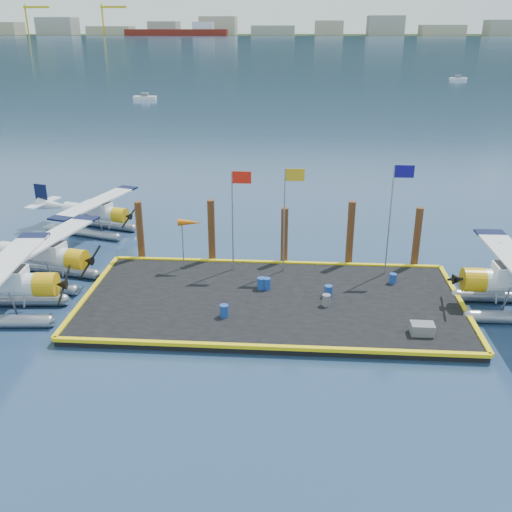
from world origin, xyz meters
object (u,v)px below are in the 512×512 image
at_px(piling_0, 140,233).
at_px(piling_1, 212,233).
at_px(drum_4, 393,278).
at_px(piling_3, 350,236).
at_px(drum_3, 224,311).
at_px(seaplane_c, 94,214).
at_px(flagpole_blue, 395,204).
at_px(piling_4, 417,240).
at_px(drum_5, 267,284).
at_px(flagpole_red, 236,205).
at_px(drum_2, 328,291).
at_px(crate, 422,329).
at_px(drum_1, 326,300).
at_px(seaplane_b, 40,258).
at_px(flagpole_yellow, 288,205).
at_px(drum_0, 261,283).
at_px(piling_2, 284,238).
at_px(windsock, 190,224).

xyz_separation_m(piling_0, piling_1, (4.50, 0.00, 0.10)).
relative_size(drum_4, piling_3, 0.13).
xyz_separation_m(drum_3, piling_1, (-1.70, 7.60, 1.38)).
bearing_deg(seaplane_c, flagpole_blue, 87.32).
distance_m(drum_4, piling_4, 3.65).
relative_size(flagpole_blue, piling_3, 1.51).
height_order(drum_5, flagpole_red, flagpole_red).
xyz_separation_m(drum_2, crate, (4.25, -3.76, -0.04)).
xyz_separation_m(drum_3, piling_4, (10.80, 7.60, 1.28)).
xyz_separation_m(drum_1, drum_2, (0.16, 1.09, 0.01)).
relative_size(seaplane_b, flagpole_yellow, 1.58).
xyz_separation_m(drum_3, piling_3, (6.80, 7.60, 1.43)).
bearing_deg(piling_3, drum_0, -140.64).
height_order(drum_1, flagpole_yellow, flagpole_yellow).
relative_size(seaplane_b, drum_1, 15.99).
bearing_deg(seaplane_b, drum_4, 103.11).
distance_m(seaplane_b, crate, 21.53).
bearing_deg(flagpole_red, piling_2, 29.80).
bearing_deg(flagpole_red, drum_3, -90.08).
bearing_deg(seaplane_c, drum_2, 74.39).
xyz_separation_m(drum_3, piling_0, (-6.20, 7.60, 1.28)).
xyz_separation_m(piling_2, piling_3, (4.00, 0.00, 0.25)).
distance_m(drum_0, piling_4, 10.15).
distance_m(drum_2, drum_5, 3.45).
distance_m(drum_4, crate, 5.77).
xyz_separation_m(drum_0, windsock, (-4.38, 2.62, 2.50)).
relative_size(drum_1, piling_2, 0.16).
bearing_deg(drum_5, piling_1, 130.93).
xyz_separation_m(piling_1, piling_4, (12.50, 0.00, -0.10)).
xyz_separation_m(flagpole_yellow, piling_1, (-4.70, 1.60, -2.41)).
height_order(drum_1, drum_4, drum_1).
height_order(flagpole_yellow, piling_1, flagpole_yellow).
distance_m(seaplane_c, flagpole_red, 13.44).
relative_size(piling_0, piling_1, 0.95).
relative_size(drum_5, flagpole_yellow, 0.10).
distance_m(drum_5, piling_2, 4.45).
relative_size(drum_0, piling_2, 0.17).
height_order(drum_2, crate, drum_2).
xyz_separation_m(crate, flagpole_blue, (-0.58, 7.07, 4.01)).
bearing_deg(drum_5, piling_2, 78.54).
relative_size(drum_4, flagpole_yellow, 0.09).
bearing_deg(drum_4, piling_2, 154.93).
xyz_separation_m(drum_0, piling_2, (1.15, 4.22, 1.17)).
distance_m(seaplane_c, drum_1, 19.85).
distance_m(windsock, piling_4, 13.68).
height_order(piling_0, piling_2, piling_0).
relative_size(flagpole_blue, piling_1, 1.55).
relative_size(seaplane_b, piling_0, 2.45).
distance_m(flagpole_blue, piling_1, 11.12).
bearing_deg(piling_1, drum_3, -77.41).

